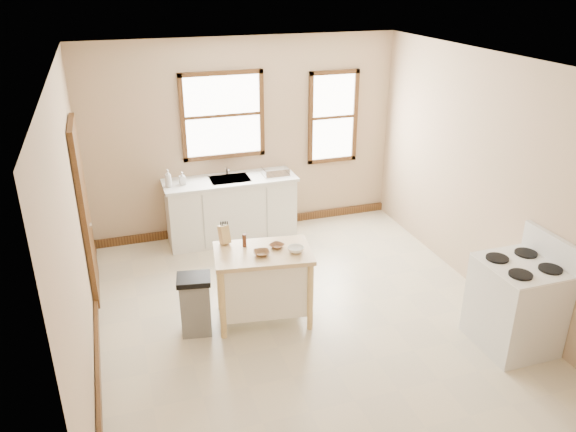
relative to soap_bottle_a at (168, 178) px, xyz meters
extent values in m
plane|color=#C1B699|center=(1.15, -2.15, -1.04)|extent=(5.00, 5.00, 0.00)
plane|color=white|center=(1.15, -2.15, 1.76)|extent=(5.00, 5.00, 0.00)
cube|color=tan|center=(1.15, 0.35, 0.36)|extent=(4.50, 0.04, 2.80)
cube|color=tan|center=(-1.10, -2.15, 0.36)|extent=(0.04, 5.00, 2.80)
cube|color=tan|center=(3.40, -2.15, 0.36)|extent=(0.04, 5.00, 2.80)
cube|color=#39210F|center=(-1.06, -0.85, 0.01)|extent=(0.06, 0.90, 2.10)
cube|color=#39210F|center=(1.15, 0.32, -0.98)|extent=(4.50, 0.04, 0.12)
cube|color=#39210F|center=(-1.07, -2.15, -0.98)|extent=(0.04, 5.00, 0.12)
cylinder|color=silver|center=(0.85, 0.23, -0.01)|extent=(0.03, 0.03, 0.22)
imported|color=#B2B2B2|center=(0.00, 0.00, 0.00)|extent=(0.11, 0.11, 0.24)
imported|color=#B2B2B2|center=(0.19, 0.03, -0.03)|extent=(0.09, 0.09, 0.18)
cylinder|color=#452212|center=(0.57, -1.91, -0.12)|extent=(0.05, 0.05, 0.15)
imported|color=brown|center=(0.69, -2.15, -0.17)|extent=(0.19, 0.19, 0.04)
imported|color=brown|center=(0.89, -2.04, -0.17)|extent=(0.21, 0.21, 0.04)
imported|color=white|center=(1.05, -2.20, -0.17)|extent=(0.18, 0.18, 0.06)
camera|label=1|loc=(-0.68, -7.22, 2.57)|focal=35.00mm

